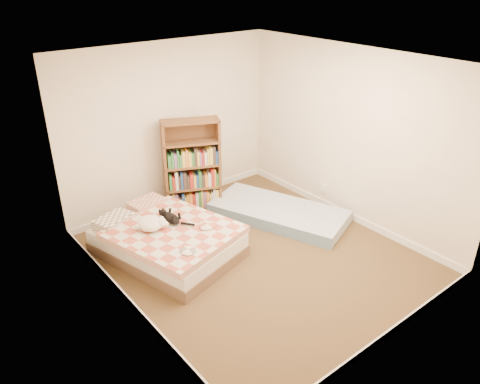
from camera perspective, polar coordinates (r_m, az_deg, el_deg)
room at (r=5.62m, az=2.04°, el=2.48°), size 3.51×4.01×2.51m
bed at (r=6.19m, az=-9.01°, el=-5.71°), size 1.65×2.02×0.47m
bookshelf at (r=7.17m, az=-5.92°, el=2.00°), size 0.96×0.62×1.42m
floor_mattress at (r=7.02m, az=4.71°, el=-2.52°), size 1.56×2.18×0.18m
black_cat at (r=6.15m, az=-8.48°, el=-3.06°), size 0.21×0.56×0.13m
white_dog at (r=5.99m, az=-10.75°, el=-3.77°), size 0.35×0.36×0.17m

